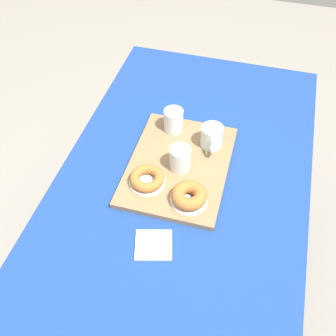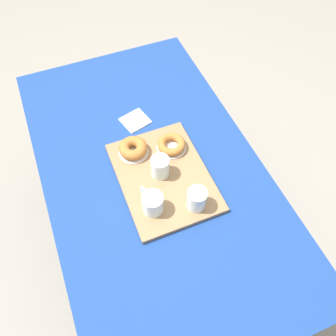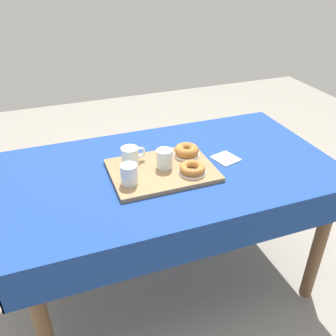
% 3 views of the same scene
% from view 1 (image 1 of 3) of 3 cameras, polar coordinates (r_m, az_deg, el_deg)
% --- Properties ---
extents(ground_plane, '(6.00, 6.00, 0.00)m').
position_cam_1_polar(ground_plane, '(2.03, 1.41, -15.63)').
color(ground_plane, gray).
extents(dining_table, '(1.50, 0.85, 0.76)m').
position_cam_1_polar(dining_table, '(1.47, 1.87, -4.46)').
color(dining_table, navy).
rests_on(dining_table, ground).
extents(serving_tray, '(0.46, 0.34, 0.02)m').
position_cam_1_polar(serving_tray, '(1.42, 1.52, 0.37)').
color(serving_tray, olive).
rests_on(serving_tray, dining_table).
extents(tea_mug_left, '(0.12, 0.08, 0.08)m').
position_cam_1_polar(tea_mug_left, '(1.46, 6.11, 4.29)').
color(tea_mug_left, silver).
rests_on(tea_mug_left, serving_tray).
extents(water_glass_near, '(0.07, 0.07, 0.09)m').
position_cam_1_polar(water_glass_near, '(1.38, 1.69, 1.21)').
color(water_glass_near, silver).
rests_on(water_glass_near, serving_tray).
extents(water_glass_far, '(0.07, 0.07, 0.09)m').
position_cam_1_polar(water_glass_far, '(1.51, 0.76, 6.57)').
color(water_glass_far, silver).
rests_on(water_glass_far, serving_tray).
extents(donut_plate_left, '(0.12, 0.12, 0.01)m').
position_cam_1_polar(donut_plate_left, '(1.36, -2.92, -1.98)').
color(donut_plate_left, white).
rests_on(donut_plate_left, serving_tray).
extents(sugar_donut_left, '(0.11, 0.11, 0.03)m').
position_cam_1_polar(sugar_donut_left, '(1.34, -2.95, -1.43)').
color(sugar_donut_left, '#A3662D').
rests_on(sugar_donut_left, donut_plate_left).
extents(donut_plate_right, '(0.12, 0.12, 0.01)m').
position_cam_1_polar(donut_plate_right, '(1.31, 2.93, -4.51)').
color(donut_plate_right, white).
rests_on(donut_plate_right, serving_tray).
extents(sugar_donut_right, '(0.11, 0.11, 0.04)m').
position_cam_1_polar(sugar_donut_right, '(1.29, 2.98, -3.84)').
color(sugar_donut_right, '#A3662D').
rests_on(sugar_donut_right, donut_plate_right).
extents(paper_napkin, '(0.13, 0.13, 0.01)m').
position_cam_1_polar(paper_napkin, '(1.24, -2.02, -10.66)').
color(paper_napkin, white).
rests_on(paper_napkin, dining_table).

